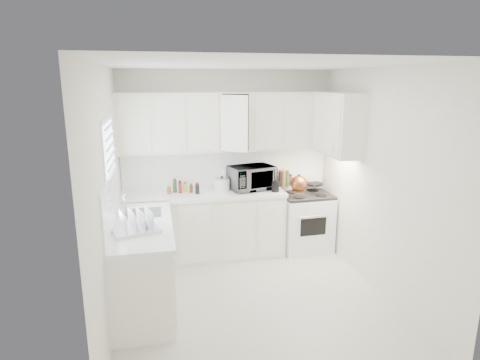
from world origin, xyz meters
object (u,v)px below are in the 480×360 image
object	(u,v)px
rice_cooker	(222,184)
tea_kettle	(299,183)
utensil_crock	(276,180)
microwave	(251,175)
stove	(305,214)
dish_rack	(135,220)

from	to	relation	value
rice_cooker	tea_kettle	bearing A→B (deg)	-30.58
utensil_crock	microwave	bearing A→B (deg)	145.81
stove	dish_rack	world-z (taller)	dish_rack
microwave	dish_rack	xyz separation A→B (m)	(-1.54, -1.38, -0.08)
rice_cooker	dish_rack	bearing A→B (deg)	-147.08
stove	microwave	xyz separation A→B (m)	(-0.80, 0.08, 0.61)
stove	rice_cooker	world-z (taller)	rice_cooker
tea_kettle	utensil_crock	xyz separation A→B (m)	(-0.32, 0.04, 0.05)
stove	tea_kettle	world-z (taller)	tea_kettle
stove	dish_rack	xyz separation A→B (m)	(-2.34, -1.31, 0.53)
stove	dish_rack	size ratio (longest dim) A/B	2.46
microwave	utensil_crock	xyz separation A→B (m)	(0.30, -0.20, -0.03)
tea_kettle	microwave	size ratio (longest dim) A/B	0.48
tea_kettle	utensil_crock	size ratio (longest dim) A/B	0.84
tea_kettle	rice_cooker	xyz separation A→B (m)	(-1.04, 0.23, -0.02)
dish_rack	microwave	bearing A→B (deg)	25.89
utensil_crock	stove	bearing A→B (deg)	13.69
stove	rice_cooker	xyz separation A→B (m)	(-1.22, 0.07, 0.51)
tea_kettle	utensil_crock	world-z (taller)	utensil_crock
tea_kettle	dish_rack	xyz separation A→B (m)	(-2.16, -1.15, -0.00)
stove	dish_rack	distance (m)	2.73
microwave	rice_cooker	world-z (taller)	microwave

